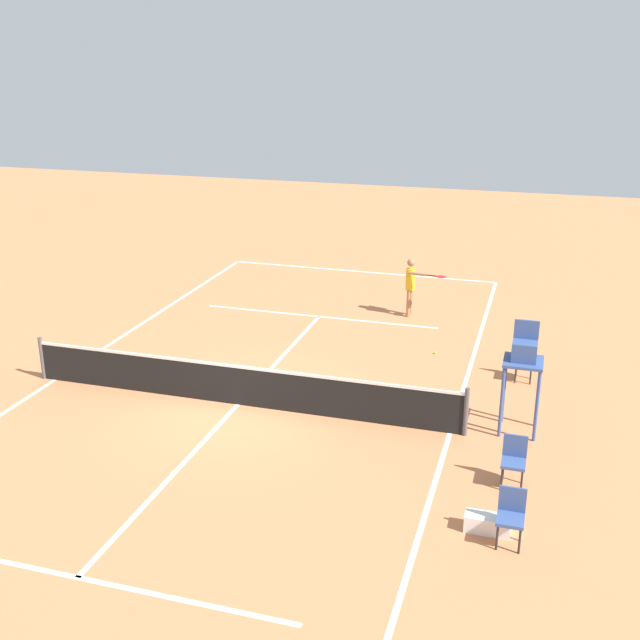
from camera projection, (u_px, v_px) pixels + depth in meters
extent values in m
plane|color=#D37A4C|center=(238.00, 404.00, 17.51)|extent=(60.00, 60.00, 0.00)
cube|color=white|center=(361.00, 272.00, 27.95)|extent=(9.60, 0.10, 0.01)
cube|color=white|center=(450.00, 433.00, 16.20)|extent=(0.10, 23.11, 0.01)
cube|color=white|center=(55.00, 380.00, 18.82)|extent=(0.10, 23.11, 0.01)
cube|color=white|center=(319.00, 317.00, 23.25)|extent=(7.20, 0.10, 0.01)
cube|color=white|center=(77.00, 578.00, 11.77)|extent=(7.20, 0.10, 0.01)
cube|color=white|center=(238.00, 404.00, 17.51)|extent=(0.10, 12.71, 0.01)
cylinder|color=#4C4C51|center=(466.00, 412.00, 15.94)|extent=(0.10, 0.10, 1.07)
cylinder|color=#4C4C51|center=(42.00, 358.00, 18.73)|extent=(0.10, 0.10, 1.07)
cube|color=black|center=(237.00, 386.00, 17.36)|extent=(10.20, 0.03, 0.91)
cube|color=white|center=(236.00, 367.00, 17.20)|extent=(10.20, 0.04, 0.06)
cylinder|color=#9E704C|center=(411.00, 302.00, 23.29)|extent=(0.12, 0.12, 0.82)
cylinder|color=#9E704C|center=(408.00, 304.00, 23.12)|extent=(0.12, 0.12, 0.82)
cylinder|color=yellow|center=(410.00, 279.00, 22.96)|extent=(0.28, 0.28, 0.65)
sphere|color=#9E704C|center=(411.00, 263.00, 22.79)|extent=(0.23, 0.23, 0.23)
cylinder|color=#9E704C|center=(413.00, 277.00, 23.10)|extent=(0.09, 0.09, 0.57)
cylinder|color=#9E704C|center=(418.00, 274.00, 22.60)|extent=(0.58, 0.18, 0.09)
cylinder|color=black|center=(432.00, 276.00, 22.43)|extent=(0.26, 0.08, 0.04)
ellipsoid|color=red|center=(441.00, 277.00, 22.31)|extent=(0.36, 0.33, 0.04)
sphere|color=#CCE033|center=(435.00, 353.00, 20.40)|extent=(0.07, 0.07, 0.07)
cylinder|color=#38518C|center=(537.00, 407.00, 15.63)|extent=(0.07, 0.07, 1.55)
cylinder|color=#38518C|center=(502.00, 402.00, 15.82)|extent=(0.07, 0.07, 1.55)
cylinder|color=#38518C|center=(538.00, 393.00, 16.27)|extent=(0.07, 0.07, 1.55)
cylinder|color=#38518C|center=(504.00, 389.00, 16.46)|extent=(0.07, 0.07, 1.55)
cube|color=#38518C|center=(523.00, 362.00, 15.78)|extent=(0.80, 0.80, 0.06)
cube|color=#38518C|center=(524.00, 351.00, 15.70)|extent=(0.50, 0.44, 0.40)
cube|color=#38518C|center=(526.00, 332.00, 15.77)|extent=(0.50, 0.06, 0.50)
cylinder|color=#262626|center=(520.00, 541.00, 12.27)|extent=(0.04, 0.04, 0.45)
cylinder|color=#262626|center=(497.00, 538.00, 12.36)|extent=(0.04, 0.04, 0.45)
cylinder|color=#262626|center=(521.00, 529.00, 12.58)|extent=(0.04, 0.04, 0.45)
cylinder|color=#262626|center=(499.00, 525.00, 12.68)|extent=(0.04, 0.04, 0.45)
cube|color=#38518C|center=(510.00, 520.00, 12.39)|extent=(0.44, 0.44, 0.06)
cube|color=#38518C|center=(512.00, 499.00, 12.51)|extent=(0.44, 0.04, 0.44)
cylinder|color=#262626|center=(531.00, 376.00, 18.49)|extent=(0.04, 0.04, 0.45)
cylinder|color=#262626|center=(516.00, 374.00, 18.59)|extent=(0.04, 0.04, 0.45)
cylinder|color=#262626|center=(531.00, 370.00, 18.81)|extent=(0.04, 0.04, 0.45)
cylinder|color=#262626|center=(516.00, 368.00, 18.90)|extent=(0.04, 0.04, 0.45)
cube|color=#38518C|center=(524.00, 362.00, 18.61)|extent=(0.44, 0.44, 0.06)
cube|color=#38518C|center=(526.00, 349.00, 18.73)|extent=(0.44, 0.04, 0.44)
cylinder|color=#262626|center=(522.00, 482.00, 13.95)|extent=(0.04, 0.04, 0.45)
cylinder|color=#262626|center=(502.00, 479.00, 14.05)|extent=(0.04, 0.04, 0.45)
cylinder|color=#262626|center=(523.00, 472.00, 14.27)|extent=(0.04, 0.04, 0.45)
cylinder|color=#262626|center=(503.00, 469.00, 14.36)|extent=(0.04, 0.04, 0.45)
cube|color=#38518C|center=(513.00, 463.00, 14.07)|extent=(0.44, 0.44, 0.06)
cube|color=#38518C|center=(515.00, 446.00, 14.19)|extent=(0.44, 0.04, 0.44)
cube|color=white|center=(488.00, 524.00, 12.86)|extent=(0.76, 0.32, 0.30)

